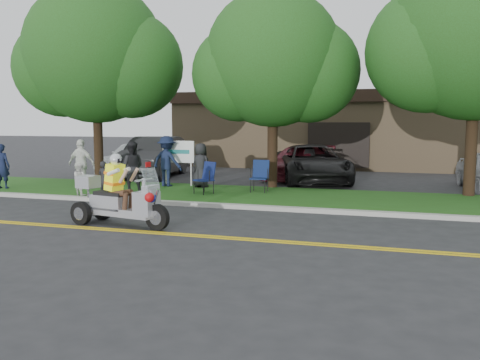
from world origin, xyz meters
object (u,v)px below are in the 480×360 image
(trike_scooter, at_px, (118,201))
(spectator_adult_mid, at_px, (132,167))
(parked_car_mid, at_px, (312,164))
(parked_car_right, at_px, (299,163))
(spectator_adult_right, at_px, (82,164))
(lawn_chair_b, at_px, (260,174))
(lawn_chair_a, at_px, (206,176))
(parked_car_far_left, at_px, (136,157))
(parked_car_left, at_px, (154,157))
(spectator_adult_left, at_px, (2,166))

(trike_scooter, relative_size, spectator_adult_mid, 1.54)
(trike_scooter, bearing_deg, parked_car_mid, 84.12)
(spectator_adult_mid, distance_m, parked_car_right, 7.87)
(spectator_adult_right, bearing_deg, lawn_chair_b, -170.77)
(lawn_chair_a, bearing_deg, trike_scooter, -65.45)
(parked_car_far_left, relative_size, parked_car_mid, 0.84)
(lawn_chair_a, xyz_separation_m, lawn_chair_b, (1.57, 0.94, 0.01))
(spectator_adult_mid, distance_m, parked_car_left, 5.69)
(trike_scooter, height_order, parked_car_mid, trike_scooter)
(spectator_adult_right, xyz_separation_m, parked_car_far_left, (-1.11, 5.92, -0.19))
(parked_car_left, bearing_deg, spectator_adult_right, -101.20)
(parked_car_left, relative_size, parked_car_right, 1.12)
(lawn_chair_a, distance_m, parked_car_left, 6.48)
(trike_scooter, distance_m, parked_car_far_left, 12.10)
(lawn_chair_a, distance_m, parked_car_right, 6.29)
(parked_car_left, bearing_deg, parked_car_far_left, 137.80)
(spectator_adult_right, height_order, parked_car_left, spectator_adult_right)
(spectator_adult_left, height_order, spectator_adult_mid, spectator_adult_mid)
(trike_scooter, relative_size, parked_car_mid, 0.48)
(spectator_adult_right, bearing_deg, lawn_chair_a, -179.11)
(parked_car_left, distance_m, parked_car_right, 6.41)
(lawn_chair_a, height_order, lawn_chair_b, lawn_chair_b)
(lawn_chair_b, bearing_deg, spectator_adult_right, -171.78)
(lawn_chair_b, xyz_separation_m, spectator_adult_mid, (-4.00, -1.48, 0.25))
(trike_scooter, height_order, spectator_adult_left, trike_scooter)
(spectator_adult_right, height_order, parked_car_right, spectator_adult_right)
(parked_car_far_left, height_order, parked_car_right, parked_car_far_left)
(parked_car_mid, bearing_deg, spectator_adult_right, -166.34)
(parked_car_far_left, bearing_deg, lawn_chair_b, -29.19)
(trike_scooter, xyz_separation_m, lawn_chair_a, (0.34, 4.97, 0.09))
(trike_scooter, height_order, spectator_adult_mid, spectator_adult_mid)
(spectator_adult_left, xyz_separation_m, parked_car_far_left, (1.55, 6.77, -0.11))
(parked_car_mid, xyz_separation_m, parked_car_right, (-0.70, 1.08, -0.06))
(spectator_adult_left, relative_size, spectator_adult_mid, 0.92)
(spectator_adult_left, bearing_deg, spectator_adult_right, -168.78)
(spectator_adult_left, bearing_deg, parked_car_mid, -156.34)
(trike_scooter, distance_m, parked_car_mid, 10.31)
(lawn_chair_a, distance_m, spectator_adult_mid, 2.51)
(lawn_chair_a, distance_m, spectator_adult_right, 4.68)
(parked_car_far_left, height_order, parked_car_mid, parked_car_far_left)
(lawn_chair_b, xyz_separation_m, parked_car_right, (0.41, 5.03, -0.00))
(spectator_adult_left, bearing_deg, spectator_adult_mid, 178.03)
(parked_car_far_left, distance_m, parked_car_left, 1.77)
(trike_scooter, xyz_separation_m, spectator_adult_mid, (-2.09, 4.43, 0.36))
(spectator_adult_right, height_order, parked_car_far_left, spectator_adult_right)
(spectator_adult_right, relative_size, parked_car_far_left, 0.38)
(spectator_adult_mid, relative_size, parked_car_right, 0.35)
(spectator_adult_right, bearing_deg, trike_scooter, 131.43)
(lawn_chair_b, height_order, parked_car_left, parked_car_left)
(parked_car_far_left, xyz_separation_m, parked_car_mid, (8.45, -0.95, -0.02))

